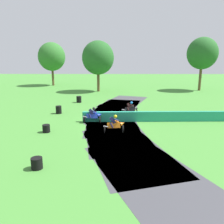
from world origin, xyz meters
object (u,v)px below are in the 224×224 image
at_px(motorcycle_trailing_orange, 115,124).
at_px(tire_stack_far, 37,163).
at_px(tire_stack_mid_a, 59,110).
at_px(tire_stack_mid_b, 46,128).
at_px(tire_stack_near, 79,99).
at_px(motorcycle_chase_blue, 93,115).
at_px(motorcycle_lead_black, 131,109).

xyz_separation_m(motorcycle_trailing_orange, tire_stack_far, (-4.05, -5.90, -0.35)).
distance_m(motorcycle_trailing_orange, tire_stack_mid_a, 8.34).
bearing_deg(tire_stack_far, tire_stack_mid_b, 101.66).
bearing_deg(motorcycle_trailing_orange, tire_stack_near, 110.74).
height_order(motorcycle_chase_blue, tire_stack_far, motorcycle_chase_blue).
bearing_deg(motorcycle_lead_black, motorcycle_chase_blue, -142.11).
height_order(motorcycle_lead_black, tire_stack_far, motorcycle_lead_black).
height_order(motorcycle_trailing_orange, tire_stack_far, motorcycle_trailing_orange).
relative_size(motorcycle_lead_black, tire_stack_mid_a, 2.13).
relative_size(motorcycle_lead_black, motorcycle_trailing_orange, 1.01).
bearing_deg(motorcycle_lead_black, tire_stack_far, -116.38).
distance_m(motorcycle_trailing_orange, tire_stack_near, 12.81).
bearing_deg(motorcycle_lead_black, tire_stack_mid_b, -141.38).
distance_m(motorcycle_chase_blue, tire_stack_mid_a, 5.04).
bearing_deg(motorcycle_chase_blue, tire_stack_mid_a, 139.56).
relative_size(motorcycle_trailing_orange, tire_stack_near, 2.10).
bearing_deg(tire_stack_mid_b, tire_stack_near, 86.45).
bearing_deg(tire_stack_near, tire_stack_far, -88.46).
bearing_deg(tire_stack_mid_b, tire_stack_mid_a, 94.35).
xyz_separation_m(motorcycle_lead_black, tire_stack_far, (-5.67, -11.42, -0.34)).
xyz_separation_m(motorcycle_chase_blue, tire_stack_mid_a, (-3.83, 3.26, -0.24)).
relative_size(motorcycle_trailing_orange, tire_stack_far, 2.80).
height_order(motorcycle_chase_blue, tire_stack_near, motorcycle_chase_blue).
bearing_deg(tire_stack_near, motorcycle_lead_black, -46.40).
relative_size(tire_stack_mid_a, tire_stack_far, 1.33).
xyz_separation_m(motorcycle_lead_black, tire_stack_mid_a, (-7.35, 0.52, -0.24)).
bearing_deg(tire_stack_mid_b, tire_stack_far, -78.34).
relative_size(tire_stack_near, tire_stack_far, 1.33).
bearing_deg(tire_stack_mid_b, motorcycle_trailing_orange, -0.23).
xyz_separation_m(motorcycle_trailing_orange, tire_stack_mid_a, (-5.74, 6.05, -0.25)).
bearing_deg(motorcycle_chase_blue, tire_stack_mid_b, -140.63).
bearing_deg(motorcycle_chase_blue, motorcycle_lead_black, 37.89).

